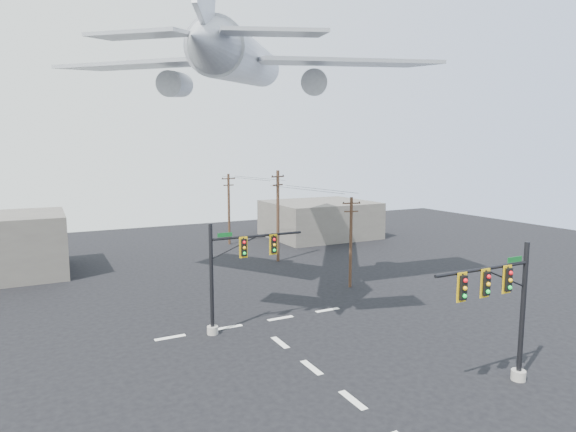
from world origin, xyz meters
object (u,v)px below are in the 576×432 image
signal_mast_near (504,309)px  airliner (244,62)px  utility_pole_a (351,241)px  signal_mast_far (232,273)px  utility_pole_b (278,214)px  utility_pole_c (229,208)px

signal_mast_near → airliner: (-5.30, 21.07, 14.94)m
airliner → utility_pole_a: bearing=-72.9°
signal_mast_far → utility_pole_b: (11.85, 17.40, 1.27)m
utility_pole_a → signal_mast_far: bearing=-142.6°
signal_mast_far → signal_mast_near: bearing=-55.5°
signal_mast_far → utility_pole_b: size_ratio=0.74×
utility_pole_c → utility_pole_b: bearing=-91.4°
airliner → utility_pole_b: bearing=-6.9°
utility_pole_a → airliner: airliner is taller
signal_mast_near → utility_pole_c: size_ratio=0.81×
signal_mast_far → utility_pole_a: 14.07m
signal_mast_far → utility_pole_c: utility_pole_c is taller
utility_pole_c → airliner: 26.79m
utility_pole_a → utility_pole_c: size_ratio=0.88×
signal_mast_far → utility_pole_c: (10.51, 29.17, 0.84)m
utility_pole_a → airliner: (-8.99, 2.24, 14.90)m
airliner → signal_mast_near: bearing=-134.8°
signal_mast_far → utility_pole_a: bearing=21.7°
utility_pole_b → signal_mast_near: bearing=-118.6°
signal_mast_near → utility_pole_a: size_ratio=0.92×
utility_pole_b → utility_pole_a: bearing=-108.4°
utility_pole_b → airliner: airliner is taller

